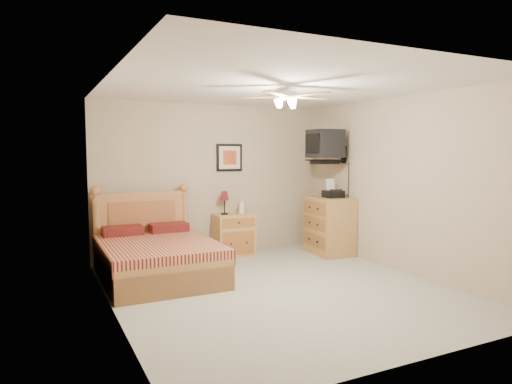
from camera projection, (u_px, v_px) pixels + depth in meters
floor at (279, 289)px, 5.73m from camera, size 4.50×4.50×0.00m
ceiling at (280, 87)px, 5.51m from camera, size 4.00×4.50×0.04m
wall_back at (214, 180)px, 7.63m from camera, size 4.00×0.04×2.50m
wall_front at (418, 211)px, 3.61m from camera, size 4.00×0.04×2.50m
wall_left at (111, 197)px, 4.74m from camera, size 0.04×4.50×2.50m
wall_right at (402, 185)px, 6.50m from camera, size 0.04×4.50×2.50m
bed at (158, 234)px, 6.13m from camera, size 1.45×1.90×1.23m
nightstand at (234, 235)px, 7.60m from camera, size 0.65×0.51×0.68m
table_lamp at (224, 203)px, 7.56m from camera, size 0.27×0.27×0.38m
lotion_bottle at (242, 206)px, 7.61m from camera, size 0.10×0.10×0.26m
framed_picture at (229, 158)px, 7.70m from camera, size 0.46×0.04×0.46m
dresser at (329, 225)px, 7.68m from camera, size 0.62×0.85×0.96m
fax_machine at (333, 188)px, 7.56m from camera, size 0.31×0.33×0.31m
magazine_lower at (316, 195)px, 7.85m from camera, size 0.28×0.31×0.02m
magazine_upper at (315, 194)px, 7.87m from camera, size 0.26×0.29×0.02m
wall_tv at (333, 146)px, 7.54m from camera, size 0.56×0.46×0.58m
ceiling_fan at (288, 97)px, 5.34m from camera, size 1.14×1.14×0.28m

